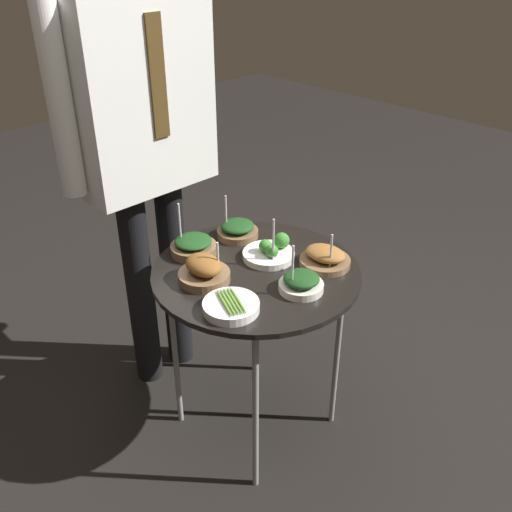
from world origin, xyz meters
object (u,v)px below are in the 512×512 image
object	(u,v)px
serving_cart	(256,282)
bowl_spinach_front_right	(301,283)
waiter_figure	(141,119)
bowl_roast_mid_right	(325,258)
bowl_asparagus_far_rim	(231,306)
bowl_broccoli_front_center	(271,252)
bowl_spinach_front_left	(193,246)
bowl_roast_center	(204,271)
bowl_spinach_mid_left	(238,230)

from	to	relation	value
serving_cart	bowl_spinach_front_right	bearing A→B (deg)	-85.59
waiter_figure	bowl_spinach_front_right	bearing A→B (deg)	-84.33
serving_cart	bowl_roast_mid_right	size ratio (longest dim) A/B	4.06
bowl_asparagus_far_rim	bowl_broccoli_front_center	xyz separation A→B (m)	(0.29, 0.13, 0.01)
bowl_roast_mid_right	bowl_spinach_front_left	world-z (taller)	bowl_spinach_front_left
bowl_roast_center	waiter_figure	world-z (taller)	waiter_figure
bowl_roast_center	serving_cart	bearing A→B (deg)	-22.64
bowl_roast_mid_right	bowl_spinach_front_left	distance (m)	0.44
serving_cart	bowl_spinach_front_right	xyz separation A→B (m)	(0.01, -0.18, 0.07)
bowl_spinach_front_left	bowl_spinach_front_right	distance (m)	0.41
bowl_spinach_mid_left	bowl_spinach_front_right	bearing A→B (deg)	-104.13
bowl_spinach_front_left	bowl_spinach_front_right	xyz separation A→B (m)	(0.09, -0.40, -0.00)
bowl_asparagus_far_rim	bowl_spinach_front_right	world-z (taller)	bowl_spinach_front_right
bowl_spinach_front_left	bowl_roast_center	world-z (taller)	bowl_spinach_front_left
serving_cart	bowl_roast_center	size ratio (longest dim) A/B	4.15
bowl_asparagus_far_rim	bowl_broccoli_front_center	bearing A→B (deg)	23.33
bowl_broccoli_front_center	bowl_spinach_front_left	xyz separation A→B (m)	(-0.16, 0.20, 0.00)
serving_cart	bowl_asparagus_far_rim	bearing A→B (deg)	-152.56
bowl_broccoli_front_center	waiter_figure	distance (m)	0.61
serving_cart	waiter_figure	xyz separation A→B (m)	(-0.05, 0.49, 0.44)
bowl_spinach_mid_left	bowl_spinach_front_left	bearing A→B (deg)	174.73
serving_cart	bowl_roast_mid_right	distance (m)	0.24
bowl_roast_mid_right	bowl_spinach_front_left	size ratio (longest dim) A/B	0.92
bowl_spinach_mid_left	bowl_spinach_front_right	xyz separation A→B (m)	(-0.10, -0.38, -0.00)
bowl_spinach_mid_left	bowl_spinach_front_left	world-z (taller)	bowl_spinach_front_left
bowl_broccoli_front_center	bowl_spinach_mid_left	bearing A→B (deg)	82.89
bowl_asparagus_far_rim	bowl_spinach_front_right	size ratio (longest dim) A/B	0.98
waiter_figure	bowl_roast_mid_right	bearing A→B (deg)	-69.70
bowl_spinach_front_right	waiter_figure	xyz separation A→B (m)	(-0.07, 0.67, 0.37)
bowl_spinach_front_right	bowl_roast_center	size ratio (longest dim) A/B	1.03
serving_cart	bowl_asparagus_far_rim	size ratio (longest dim) A/B	4.08
serving_cart	bowl_roast_center	bearing A→B (deg)	157.36
serving_cart	bowl_roast_center	world-z (taller)	bowl_roast_center
bowl_broccoli_front_center	bowl_spinach_mid_left	distance (m)	0.18
bowl_roast_mid_right	waiter_figure	bearing A→B (deg)	110.30
bowl_broccoli_front_center	waiter_figure	bearing A→B (deg)	106.49
bowl_asparagus_far_rim	bowl_roast_mid_right	world-z (taller)	bowl_roast_mid_right
bowl_spinach_mid_left	bowl_roast_center	world-z (taller)	bowl_spinach_mid_left
bowl_spinach_front_right	waiter_figure	bearing A→B (deg)	95.67
bowl_spinach_mid_left	bowl_roast_center	bearing A→B (deg)	-152.96
bowl_spinach_mid_left	bowl_broccoli_front_center	bearing A→B (deg)	-97.11
bowl_spinach_mid_left	waiter_figure	xyz separation A→B (m)	(-0.16, 0.29, 0.37)
bowl_asparagus_far_rim	waiter_figure	size ratio (longest dim) A/B	0.10
bowl_broccoli_front_center	bowl_spinach_front_right	world-z (taller)	same
bowl_roast_mid_right	bowl_roast_center	world-z (taller)	bowl_roast_center
bowl_broccoli_front_center	bowl_roast_mid_right	bearing A→B (deg)	-59.24
bowl_asparagus_far_rim	bowl_spinach_front_right	xyz separation A→B (m)	(0.22, -0.07, 0.01)
bowl_asparagus_far_rim	bowl_roast_center	bearing A→B (deg)	74.72
waiter_figure	bowl_broccoli_front_center	bearing A→B (deg)	-73.51
bowl_spinach_front_right	bowl_broccoli_front_center	bearing A→B (deg)	69.71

